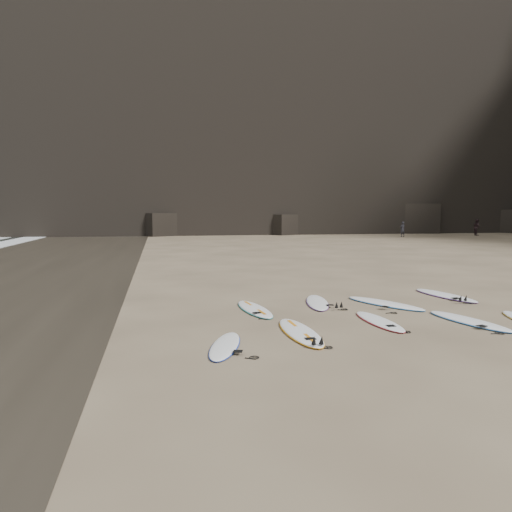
{
  "coord_description": "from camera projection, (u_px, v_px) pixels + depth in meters",
  "views": [
    {
      "loc": [
        -5.91,
        -11.11,
        2.82
      ],
      "look_at": [
        -3.16,
        2.91,
        1.5
      ],
      "focal_mm": 35.0,
      "sensor_mm": 36.0,
      "label": 1
    }
  ],
  "objects": [
    {
      "name": "surfboard_2",
      "position": [
        379.0,
        321.0,
        12.51
      ],
      "size": [
        0.63,
        2.43,
        0.09
      ],
      "primitive_type": "ellipsoid",
      "rotation": [
        0.0,
        0.0,
        0.02
      ],
      "color": "white",
      "rests_on": "ground"
    },
    {
      "name": "ground",
      "position": [
        405.0,
        325.0,
        12.25
      ],
      "size": [
        240.0,
        240.0,
        0.0
      ],
      "primitive_type": "plane",
      "color": "#897559",
      "rests_on": "ground"
    },
    {
      "name": "surfboard_1",
      "position": [
        300.0,
        332.0,
        11.38
      ],
      "size": [
        0.68,
        2.79,
        0.1
      ],
      "primitive_type": "ellipsoid",
      "rotation": [
        0.0,
        0.0,
        0.0
      ],
      "color": "white",
      "rests_on": "ground"
    },
    {
      "name": "surfboard_6",
      "position": [
        317.0,
        302.0,
        15.06
      ],
      "size": [
        1.17,
        2.64,
        0.09
      ],
      "primitive_type": "ellipsoid",
      "rotation": [
        0.0,
        0.0,
        -0.22
      ],
      "color": "white",
      "rests_on": "ground"
    },
    {
      "name": "headland",
      "position": [
        397.0,
        65.0,
        62.55
      ],
      "size": [
        170.0,
        101.0,
        63.47
      ],
      "color": "black",
      "rests_on": "ground"
    },
    {
      "name": "surfboard_7",
      "position": [
        385.0,
        303.0,
        14.89
      ],
      "size": [
        1.81,
        2.8,
        0.1
      ],
      "primitive_type": "ellipsoid",
      "rotation": [
        0.0,
        0.0,
        0.45
      ],
      "color": "white",
      "rests_on": "ground"
    },
    {
      "name": "person_a",
      "position": [
        403.0,
        229.0,
        52.59
      ],
      "size": [
        0.67,
        0.53,
        1.62
      ],
      "primitive_type": "imported",
      "rotation": [
        0.0,
        0.0,
        3.42
      ],
      "color": "#242228",
      "rests_on": "ground"
    },
    {
      "name": "surfboard_3",
      "position": [
        469.0,
        321.0,
        12.54
      ],
      "size": [
        1.14,
        2.71,
        0.09
      ],
      "primitive_type": "ellipsoid",
      "rotation": [
        0.0,
        0.0,
        0.2
      ],
      "color": "white",
      "rests_on": "ground"
    },
    {
      "name": "surfboard_0",
      "position": [
        225.0,
        345.0,
        10.27
      ],
      "size": [
        1.13,
        2.27,
        0.08
      ],
      "primitive_type": "ellipsoid",
      "rotation": [
        0.0,
        0.0,
        -0.28
      ],
      "color": "white",
      "rests_on": "ground"
    },
    {
      "name": "person_b",
      "position": [
        477.0,
        227.0,
        55.34
      ],
      "size": [
        0.87,
        1.02,
        1.83
      ],
      "primitive_type": "imported",
      "rotation": [
        0.0,
        0.0,
        1.35
      ],
      "color": "black",
      "rests_on": "ground"
    },
    {
      "name": "surfboard_8",
      "position": [
        445.0,
        295.0,
        16.28
      ],
      "size": [
        1.09,
        2.87,
        0.1
      ],
      "primitive_type": "ellipsoid",
      "rotation": [
        0.0,
        0.0,
        0.15
      ],
      "color": "white",
      "rests_on": "ground"
    },
    {
      "name": "surfboard_5",
      "position": [
        255.0,
        309.0,
        14.05
      ],
      "size": [
        0.9,
        2.68,
        0.09
      ],
      "primitive_type": "ellipsoid",
      "rotation": [
        0.0,
        0.0,
        0.11
      ],
      "color": "white",
      "rests_on": "ground"
    }
  ]
}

